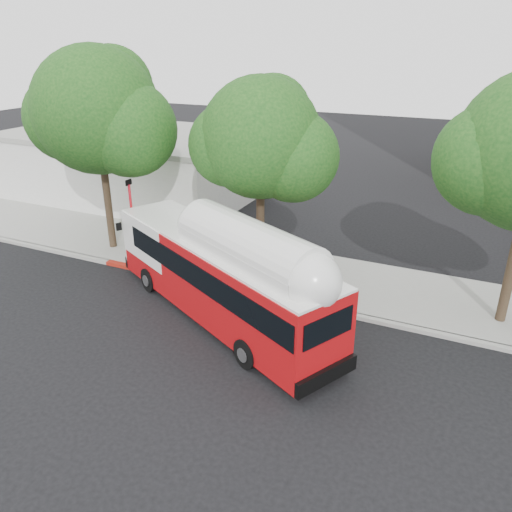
{
  "coord_description": "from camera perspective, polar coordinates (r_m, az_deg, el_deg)",
  "views": [
    {
      "loc": [
        7.46,
        -12.8,
        9.83
      ],
      "look_at": [
        0.18,
        3.0,
        2.25
      ],
      "focal_mm": 35.0,
      "sensor_mm": 36.0,
      "label": 1
    }
  ],
  "objects": [
    {
      "name": "ground",
      "position": [
        17.78,
        -4.64,
        -10.11
      ],
      "size": [
        120.0,
        120.0,
        0.0
      ],
      "primitive_type": "plane",
      "color": "black",
      "rests_on": "ground"
    },
    {
      "name": "sidewalk",
      "position": [
        22.87,
        3.28,
        -1.75
      ],
      "size": [
        60.0,
        5.0,
        0.15
      ],
      "primitive_type": "cube",
      "color": "gray",
      "rests_on": "ground"
    },
    {
      "name": "curb_strip",
      "position": [
        20.73,
        0.6,
        -4.54
      ],
      "size": [
        60.0,
        0.3,
        0.15
      ],
      "primitive_type": "cube",
      "color": "gray",
      "rests_on": "ground"
    },
    {
      "name": "red_curb_segment",
      "position": [
        21.99,
        -6.55,
        -2.95
      ],
      "size": [
        10.0,
        0.32,
        0.16
      ],
      "primitive_type": "cube",
      "color": "maroon",
      "rests_on": "ground"
    },
    {
      "name": "street_tree_left",
      "position": [
        24.56,
        -16.74,
        15.05
      ],
      "size": [
        6.67,
        5.8,
        9.74
      ],
      "color": "#2D2116",
      "rests_on": "ground"
    },
    {
      "name": "street_tree_mid",
      "position": [
        20.88,
        1.64,
        12.69
      ],
      "size": [
        5.75,
        5.0,
        8.62
      ],
      "color": "#2D2116",
      "rests_on": "ground"
    },
    {
      "name": "low_commercial_bldg",
      "position": [
        35.18,
        -13.81,
        10.26
      ],
      "size": [
        16.2,
        10.2,
        4.25
      ],
      "color": "silver",
      "rests_on": "ground"
    },
    {
      "name": "transit_bus",
      "position": [
        18.57,
        -4.09,
        -2.59
      ],
      "size": [
        11.7,
        7.38,
        3.58
      ],
      "rotation": [
        0.0,
        0.0,
        -0.48
      ],
      "color": "#AD0C0F",
      "rests_on": "ground"
    },
    {
      "name": "signal_pole",
      "position": [
        23.42,
        -13.9,
        3.66
      ],
      "size": [
        0.12,
        0.4,
        4.17
      ],
      "color": "red",
      "rests_on": "ground"
    }
  ]
}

